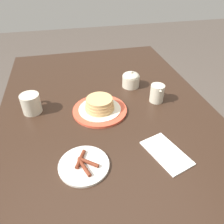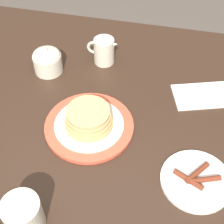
{
  "view_description": "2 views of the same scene",
  "coord_description": "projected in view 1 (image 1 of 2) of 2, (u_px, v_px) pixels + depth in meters",
  "views": [
    {
      "loc": [
        -0.86,
        0.17,
        1.37
      ],
      "look_at": [
        -0.07,
        -0.01,
        0.77
      ],
      "focal_mm": 35.0,
      "sensor_mm": 36.0,
      "label": 1
    },
    {
      "loc": [
        -0.22,
        0.65,
        1.52
      ],
      "look_at": [
        -0.07,
        -0.01,
        0.77
      ],
      "focal_mm": 55.0,
      "sensor_mm": 36.0,
      "label": 2
    }
  ],
  "objects": [
    {
      "name": "sugar_bowl",
      "position": [
        131.0,
        79.0,
        1.23
      ],
      "size": [
        0.1,
        0.1,
        0.1
      ],
      "color": "beige",
      "rests_on": "dining_table"
    },
    {
      "name": "side_plate_bacon",
      "position": [
        84.0,
        165.0,
        0.79
      ],
      "size": [
        0.19,
        0.19,
        0.02
      ],
      "color": "silver",
      "rests_on": "dining_table"
    },
    {
      "name": "ground_plane",
      "position": [
        108.0,
        193.0,
        1.53
      ],
      "size": [
        8.0,
        8.0,
        0.0
      ],
      "primitive_type": "plane",
      "color": "#51473F"
    },
    {
      "name": "dining_table",
      "position": [
        107.0,
        123.0,
        1.14
      ],
      "size": [
        1.53,
        1.04,
        0.74
      ],
      "color": "#332116",
      "rests_on": "ground_plane"
    },
    {
      "name": "napkin",
      "position": [
        166.0,
        153.0,
        0.84
      ],
      "size": [
        0.22,
        0.17,
        0.01
      ],
      "color": "white",
      "rests_on": "dining_table"
    },
    {
      "name": "creamer_pitcher",
      "position": [
        157.0,
        93.0,
        1.11
      ],
      "size": [
        0.11,
        0.07,
        0.1
      ],
      "color": "beige",
      "rests_on": "dining_table"
    },
    {
      "name": "pancake_plate",
      "position": [
        100.0,
        107.0,
        1.05
      ],
      "size": [
        0.26,
        0.26,
        0.07
      ],
      "color": "#DB5138",
      "rests_on": "dining_table"
    },
    {
      "name": "coffee_mug",
      "position": [
        31.0,
        103.0,
        1.04
      ],
      "size": [
        0.12,
        0.09,
        0.09
      ],
      "color": "beige",
      "rests_on": "dining_table"
    }
  ]
}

